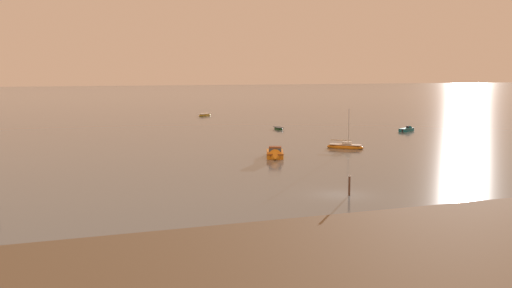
{
  "coord_description": "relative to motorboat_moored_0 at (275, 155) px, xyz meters",
  "views": [
    {
      "loc": [
        -25.34,
        -45.74,
        10.63
      ],
      "look_at": [
        3.94,
        31.02,
        0.79
      ],
      "focal_mm": 42.98,
      "sensor_mm": 36.0,
      "label": 1
    }
  ],
  "objects": [
    {
      "name": "ground_plane",
      "position": [
        -3.34,
        -22.9,
        -0.33
      ],
      "size": [
        800.0,
        800.0,
        0.0
      ],
      "primitive_type": "plane",
      "color": "slate"
    },
    {
      "name": "rowboat_moored_2",
      "position": [
        14.89,
        34.0,
        -0.18
      ],
      "size": [
        1.55,
        3.61,
        0.55
      ],
      "rotation": [
        0.0,
        0.0,
        4.61
      ],
      "color": "#23602D",
      "rests_on": "ground"
    },
    {
      "name": "motorboat_moored_1",
      "position": [
        35.17,
        22.97,
        -0.13
      ],
      "size": [
        4.24,
        3.47,
        1.42
      ],
      "rotation": [
        0.0,
        0.0,
        0.58
      ],
      "color": "#197084",
      "rests_on": "ground"
    },
    {
      "name": "sailboat_moored_1",
      "position": [
        12.6,
        5.11,
        -0.08
      ],
      "size": [
        4.86,
        4.64,
        5.75
      ],
      "rotation": [
        0.0,
        0.0,
        5.54
      ],
      "color": "orange",
      "rests_on": "ground"
    },
    {
      "name": "motorboat_moored_0",
      "position": [
        0.0,
        0.0,
        0.0
      ],
      "size": [
        3.96,
        6.03,
        2.17
      ],
      "rotation": [
        0.0,
        0.0,
        4.33
      ],
      "color": "orange",
      "rests_on": "ground"
    },
    {
      "name": "mooring_post_near",
      "position": [
        -2.8,
        -23.26,
        0.5
      ],
      "size": [
        0.22,
        0.22,
        1.94
      ],
      "color": "#503323",
      "rests_on": "ground"
    },
    {
      "name": "rowboat_moored_4",
      "position": [
        11.83,
        71.68,
        -0.13
      ],
      "size": [
        4.55,
        4.32,
        0.74
      ],
      "rotation": [
        0.0,
        0.0,
        0.73
      ],
      "color": "gold",
      "rests_on": "ground"
    }
  ]
}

